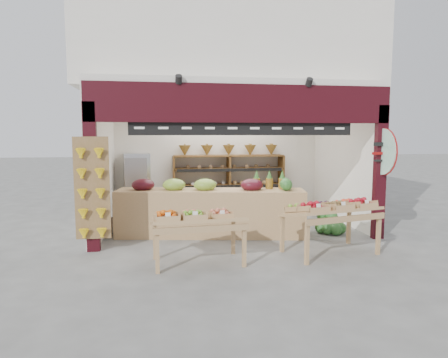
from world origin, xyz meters
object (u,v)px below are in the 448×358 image
(refrigerator, at_px, (137,185))
(display_table_right, at_px, (331,209))
(display_table_left, at_px, (192,219))
(cardboard_stack, at_px, (132,222))
(mid_counter, at_px, (210,211))
(back_shelving, at_px, (229,171))
(watermelon_pile, at_px, (329,224))

(refrigerator, relative_size, display_table_right, 0.93)
(refrigerator, relative_size, display_table_left, 1.06)
(display_table_right, bearing_deg, cardboard_stack, 148.63)
(display_table_left, distance_m, display_table_right, 2.44)
(mid_counter, relative_size, display_table_left, 2.56)
(mid_counter, bearing_deg, cardboard_stack, 159.80)
(back_shelving, distance_m, cardboard_stack, 3.06)
(display_table_right, bearing_deg, watermelon_pile, 66.17)
(cardboard_stack, relative_size, mid_counter, 0.26)
(back_shelving, relative_size, mid_counter, 0.75)
(refrigerator, height_order, display_table_left, refrigerator)
(refrigerator, xyz_separation_m, display_table_right, (3.51, -3.74, -0.01))
(display_table_left, relative_size, watermelon_pile, 2.37)
(back_shelving, height_order, refrigerator, back_shelving)
(display_table_right, bearing_deg, back_shelving, 106.68)
(cardboard_stack, distance_m, mid_counter, 1.74)
(display_table_left, bearing_deg, display_table_right, 3.51)
(watermelon_pile, bearing_deg, display_table_right, -113.83)
(back_shelving, relative_size, refrigerator, 1.80)
(watermelon_pile, bearing_deg, cardboard_stack, 169.29)
(cardboard_stack, relative_size, display_table_right, 0.59)
(back_shelving, distance_m, mid_counter, 2.46)
(display_table_right, height_order, watermelon_pile, display_table_right)
(watermelon_pile, bearing_deg, refrigerator, 150.07)
(cardboard_stack, relative_size, display_table_left, 0.68)
(display_table_right, bearing_deg, mid_counter, 140.97)
(display_table_right, relative_size, watermelon_pile, 2.71)
(refrigerator, bearing_deg, back_shelving, -5.02)
(mid_counter, distance_m, display_table_left, 1.80)
(back_shelving, distance_m, refrigerator, 2.39)
(back_shelving, height_order, display_table_right, back_shelving)
(refrigerator, bearing_deg, mid_counter, -60.97)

